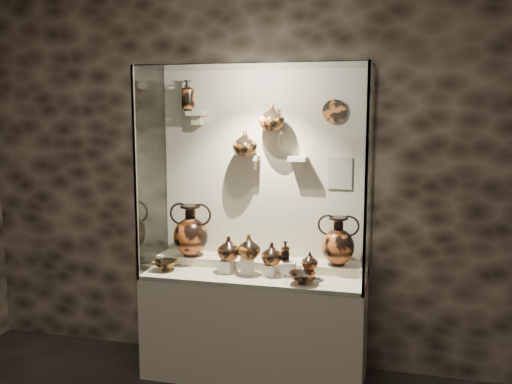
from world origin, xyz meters
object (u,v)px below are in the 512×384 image
amphora_left (191,230)px  kylix_right (302,277)px  ovoid_vase_a (245,143)px  ovoid_vase_b (272,117)px  amphora_right (338,241)px  jug_e (310,261)px  jug_a (229,248)px  kylix_left (166,264)px  jug_c (272,254)px  lekythos_tall (188,94)px  jug_b (249,247)px  lekythos_small (285,250)px

amphora_left → kylix_right: size_ratio=1.66×
ovoid_vase_a → ovoid_vase_b: bearing=11.9°
amphora_right → jug_e: (-0.18, -0.20, -0.11)m
jug_a → kylix_left: jug_a is taller
amphora_right → jug_c: bearing=-138.0°
jug_e → kylix_left: bearing=-153.5°
jug_a → ovoid_vase_a: 0.83m
kylix_left → kylix_right: size_ratio=0.96×
ovoid_vase_a → kylix_right: bearing=-22.7°
jug_c → kylix_right: bearing=-6.2°
lekythos_tall → jug_b: bearing=-24.2°
jug_c → ovoid_vase_b: ovoid_vase_b is taller
amphora_right → ovoid_vase_a: bearing=-162.8°
amphora_right → jug_c: size_ratio=2.24×
jug_b → jug_c: size_ratio=1.10×
jug_c → kylix_right: jug_c is taller
amphora_left → jug_b: size_ratio=2.27×
lekythos_small → jug_e: bearing=-3.3°
jug_b → lekythos_tall: (-0.59, 0.30, 1.15)m
kylix_right → jug_b: bearing=-177.4°
amphora_left → kylix_right: (0.97, -0.30, -0.23)m
amphora_left → amphora_right: size_ratio=1.12×
amphora_right → jug_a: size_ratio=2.04×
amphora_left → jug_e: size_ratio=3.24×
jug_e → lekythos_small: bearing=-159.8°
jug_a → ovoid_vase_a: size_ratio=0.91×
kylix_right → ovoid_vase_b: 1.24m
jug_c → amphora_right: bearing=43.3°
jug_a → jug_b: bearing=14.5°
jug_a → jug_c: (0.34, -0.01, -0.02)m
ovoid_vase_a → jug_a: bearing=-94.4°
kylix_right → ovoid_vase_b: bearing=147.9°
amphora_left → lekythos_tall: (-0.05, 0.11, 1.10)m
jug_a → kylix_left: size_ratio=0.76×
jug_e → ovoid_vase_b: ovoid_vase_b is taller
jug_a → lekythos_tall: bearing=171.5°
jug_a → lekythos_small: 0.45m
amphora_right → kylix_right: bearing=-103.4°
kylix_right → ovoid_vase_b: ovoid_vase_b is taller
amphora_right → jug_c: 0.52m
jug_c → kylix_left: (-0.84, -0.06, -0.13)m
jug_b → ovoid_vase_b: (0.12, 0.25, 0.97)m
jug_c → kylix_left: jug_c is taller
jug_b → ovoid_vase_b: 1.01m
amphora_left → kylix_left: (-0.13, -0.23, -0.23)m
amphora_left → ovoid_vase_a: (0.44, 0.07, 0.71)m
jug_e → ovoid_vase_a: size_ratio=0.64×
amphora_left → lekythos_small: (0.82, -0.17, -0.07)m
amphora_left → lekythos_tall: size_ratio=1.52×
kylix_left → jug_b: bearing=9.5°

